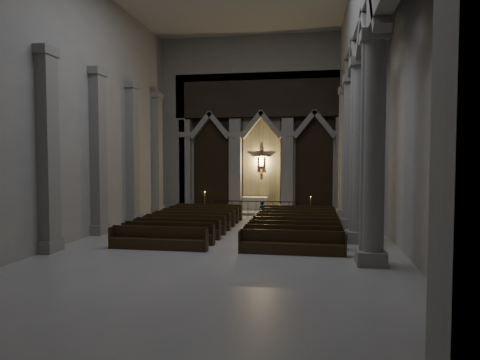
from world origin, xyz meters
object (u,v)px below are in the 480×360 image
at_px(candle_stand_left, 205,208).
at_px(candle_stand_right, 311,212).
at_px(altar_rail, 256,206).
at_px(worshipper, 262,212).
at_px(pews, 241,227).
at_px(altar, 255,203).

distance_m(candle_stand_left, candle_stand_right, 6.80).
distance_m(altar_rail, candle_stand_left, 3.44).
height_order(altar_rail, worshipper, worshipper).
height_order(altar_rail, candle_stand_right, candle_stand_right).
xyz_separation_m(pews, worshipper, (0.66, 3.65, 0.31)).
relative_size(altar, candle_stand_right, 1.33).
relative_size(altar, candle_stand_left, 1.11).
bearing_deg(candle_stand_right, pews, -118.40).
height_order(candle_stand_left, pews, candle_stand_left).
xyz_separation_m(altar_rail, worshipper, (0.66, -2.23, -0.08)).
distance_m(candle_stand_right, worshipper, 3.80).
xyz_separation_m(altar, pews, (0.41, -8.30, -0.29)).
xyz_separation_m(altar_rail, pews, (-0.00, -5.88, -0.38)).
bearing_deg(candle_stand_left, pews, -61.19).
relative_size(altar_rail, candle_stand_right, 4.04).
xyz_separation_m(altar_rail, candle_stand_left, (-3.41, 0.32, -0.26)).
bearing_deg(altar_rail, worshipper, -73.56).
bearing_deg(altar_rail, pews, -90.00).
height_order(altar, worshipper, worshipper).
distance_m(candle_stand_right, pews, 7.14).
xyz_separation_m(altar, worshipper, (1.07, -4.65, 0.01)).
bearing_deg(altar_rail, altar, 99.64).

